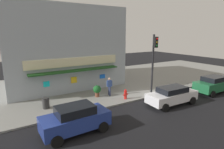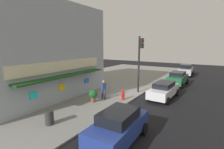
{
  "view_description": "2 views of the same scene",
  "coord_description": "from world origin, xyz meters",
  "px_view_note": "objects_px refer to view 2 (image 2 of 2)",
  "views": [
    {
      "loc": [
        -11.22,
        -11.63,
        5.75
      ],
      "look_at": [
        -2.57,
        2.54,
        1.99
      ],
      "focal_mm": 29.31,
      "sensor_mm": 36.0,
      "label": 1
    },
    {
      "loc": [
        -14.57,
        -5.96,
        4.82
      ],
      "look_at": [
        -2.27,
        1.84,
        2.24
      ],
      "focal_mm": 26.74,
      "sensor_mm": 36.0,
      "label": 2
    }
  ],
  "objects_px": {
    "traffic_light": "(140,57)",
    "fire_hydrant": "(123,95)",
    "parked_car_silver": "(186,70)",
    "parked_car_green": "(177,78)",
    "parked_car_white": "(164,90)",
    "parked_car_blue": "(119,126)",
    "pedestrian": "(104,89)",
    "potted_plant_by_doorway": "(93,95)",
    "trash_can": "(49,118)"
  },
  "relations": [
    {
      "from": "parked_car_green",
      "to": "fire_hydrant",
      "type": "bearing_deg",
      "value": 162.27
    },
    {
      "from": "fire_hydrant",
      "to": "parked_car_silver",
      "type": "xyz_separation_m",
      "value": [
        16.18,
        -2.54,
        0.35
      ]
    },
    {
      "from": "trash_can",
      "to": "parked_car_green",
      "type": "bearing_deg",
      "value": -15.85
    },
    {
      "from": "fire_hydrant",
      "to": "traffic_light",
      "type": "bearing_deg",
      "value": -4.73
    },
    {
      "from": "fire_hydrant",
      "to": "parked_car_white",
      "type": "height_order",
      "value": "parked_car_white"
    },
    {
      "from": "parked_car_blue",
      "to": "parked_car_green",
      "type": "xyz_separation_m",
      "value": [
        14.24,
        0.04,
        -0.0
      ]
    },
    {
      "from": "potted_plant_by_doorway",
      "to": "parked_car_green",
      "type": "distance_m",
      "value": 11.44
    },
    {
      "from": "trash_can",
      "to": "potted_plant_by_doorway",
      "type": "xyz_separation_m",
      "value": [
        4.54,
        0.32,
        0.2
      ]
    },
    {
      "from": "traffic_light",
      "to": "parked_car_silver",
      "type": "bearing_deg",
      "value": -9.83
    },
    {
      "from": "traffic_light",
      "to": "parked_car_blue",
      "type": "relative_size",
      "value": 1.38
    },
    {
      "from": "potted_plant_by_doorway",
      "to": "parked_car_green",
      "type": "height_order",
      "value": "parked_car_green"
    },
    {
      "from": "potted_plant_by_doorway",
      "to": "parked_car_blue",
      "type": "bearing_deg",
      "value": -129.05
    },
    {
      "from": "fire_hydrant",
      "to": "parked_car_silver",
      "type": "relative_size",
      "value": 0.2
    },
    {
      "from": "potted_plant_by_doorway",
      "to": "parked_car_blue",
      "type": "distance_m",
      "value": 5.96
    },
    {
      "from": "parked_car_green",
      "to": "parked_car_silver",
      "type": "bearing_deg",
      "value": 1.68
    },
    {
      "from": "pedestrian",
      "to": "parked_car_green",
      "type": "relative_size",
      "value": 0.4
    },
    {
      "from": "trash_can",
      "to": "parked_car_blue",
      "type": "height_order",
      "value": "parked_car_blue"
    },
    {
      "from": "fire_hydrant",
      "to": "parked_car_blue",
      "type": "relative_size",
      "value": 0.22
    },
    {
      "from": "parked_car_silver",
      "to": "parked_car_blue",
      "type": "bearing_deg",
      "value": -179.3
    },
    {
      "from": "traffic_light",
      "to": "fire_hydrant",
      "type": "relative_size",
      "value": 6.26
    },
    {
      "from": "trash_can",
      "to": "fire_hydrant",
      "type": "bearing_deg",
      "value": -13.24
    },
    {
      "from": "fire_hydrant",
      "to": "parked_car_white",
      "type": "xyz_separation_m",
      "value": [
        2.7,
        -2.75,
        0.24
      ]
    },
    {
      "from": "pedestrian",
      "to": "parked_car_green",
      "type": "xyz_separation_m",
      "value": [
        9.35,
        -4.31,
        -0.18
      ]
    },
    {
      "from": "traffic_light",
      "to": "parked_car_green",
      "type": "xyz_separation_m",
      "value": [
        5.73,
        -2.52,
        -2.79
      ]
    },
    {
      "from": "trash_can",
      "to": "parked_car_white",
      "type": "height_order",
      "value": "parked_car_white"
    },
    {
      "from": "parked_car_blue",
      "to": "trash_can",
      "type": "bearing_deg",
      "value": 100.31
    },
    {
      "from": "trash_can",
      "to": "parked_car_silver",
      "type": "relative_size",
      "value": 0.2
    },
    {
      "from": "fire_hydrant",
      "to": "parked_car_silver",
      "type": "height_order",
      "value": "parked_car_silver"
    },
    {
      "from": "parked_car_blue",
      "to": "parked_car_silver",
      "type": "relative_size",
      "value": 0.93
    },
    {
      "from": "traffic_light",
      "to": "potted_plant_by_doorway",
      "type": "height_order",
      "value": "traffic_light"
    },
    {
      "from": "traffic_light",
      "to": "fire_hydrant",
      "type": "height_order",
      "value": "traffic_light"
    },
    {
      "from": "parked_car_silver",
      "to": "parked_car_green",
      "type": "height_order",
      "value": "parked_car_silver"
    },
    {
      "from": "parked_car_blue",
      "to": "parked_car_green",
      "type": "bearing_deg",
      "value": 0.17
    },
    {
      "from": "fire_hydrant",
      "to": "parked_car_blue",
      "type": "distance_m",
      "value": 6.27
    },
    {
      "from": "parked_car_green",
      "to": "parked_car_white",
      "type": "bearing_deg",
      "value": 179.91
    },
    {
      "from": "fire_hydrant",
      "to": "trash_can",
      "type": "bearing_deg",
      "value": 166.76
    },
    {
      "from": "pedestrian",
      "to": "traffic_light",
      "type": "bearing_deg",
      "value": -26.24
    },
    {
      "from": "pedestrian",
      "to": "potted_plant_by_doorway",
      "type": "height_order",
      "value": "pedestrian"
    },
    {
      "from": "parked_car_white",
      "to": "potted_plant_by_doorway",
      "type": "bearing_deg",
      "value": 134.77
    },
    {
      "from": "parked_car_silver",
      "to": "fire_hydrant",
      "type": "bearing_deg",
      "value": 171.07
    },
    {
      "from": "potted_plant_by_doorway",
      "to": "parked_car_white",
      "type": "height_order",
      "value": "parked_car_white"
    },
    {
      "from": "trash_can",
      "to": "parked_car_white",
      "type": "bearing_deg",
      "value": -25.11
    },
    {
      "from": "trash_can",
      "to": "potted_plant_by_doorway",
      "type": "relative_size",
      "value": 0.8
    },
    {
      "from": "pedestrian",
      "to": "parked_car_blue",
      "type": "bearing_deg",
      "value": -138.32
    },
    {
      "from": "parked_car_white",
      "to": "parked_car_green",
      "type": "xyz_separation_m",
      "value": [
        5.94,
        -0.01,
        0.07
      ]
    },
    {
      "from": "traffic_light",
      "to": "pedestrian",
      "type": "height_order",
      "value": "traffic_light"
    },
    {
      "from": "fire_hydrant",
      "to": "pedestrian",
      "type": "xyz_separation_m",
      "value": [
        -0.71,
        1.54,
        0.48
      ]
    },
    {
      "from": "parked_car_white",
      "to": "parked_car_silver",
      "type": "bearing_deg",
      "value": 0.9
    },
    {
      "from": "parked_car_silver",
      "to": "parked_car_green",
      "type": "relative_size",
      "value": 1.03
    },
    {
      "from": "potted_plant_by_doorway",
      "to": "parked_car_silver",
      "type": "bearing_deg",
      "value": -13.61
    }
  ]
}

